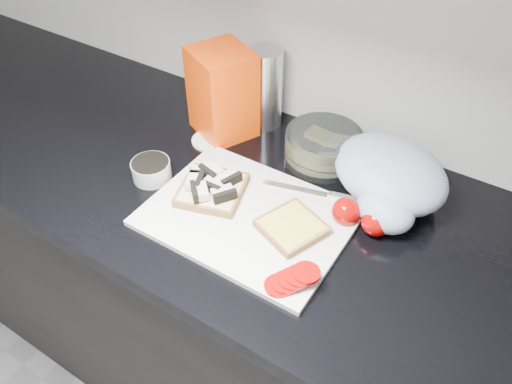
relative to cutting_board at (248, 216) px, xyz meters
The scene contains 14 objects.
base_cabinet 0.48m from the cutting_board, 79.13° to the left, with size 3.50×0.60×0.86m, color black.
countertop 0.08m from the cutting_board, 79.13° to the left, with size 3.50×0.64×0.04m, color black.
cutting_board is the anchor object (origin of this frame).
bread_left 0.10m from the cutting_board, behind, with size 0.17×0.17×0.04m.
bread_right 0.10m from the cutting_board, ahead, with size 0.15×0.15×0.02m.
tomato_slices 0.19m from the cutting_board, 32.60° to the right, with size 0.10×0.11×0.02m.
knife 0.17m from the cutting_board, 52.79° to the left, with size 0.21×0.07×0.01m.
seed_tub 0.25m from the cutting_board, behind, with size 0.09×0.09×0.04m.
tub_lid 0.28m from the cutting_board, 142.34° to the left, with size 0.09×0.09×0.01m, color silver.
glass_bowl 0.26m from the cutting_board, 81.31° to the left, with size 0.17×0.17×0.07m.
bread_bag 0.33m from the cutting_board, 133.95° to the left, with size 0.14×0.13×0.21m, color #F82F04.
steel_canister 0.36m from the cutting_board, 116.09° to the left, with size 0.08×0.08×0.20m, color silver.
grocery_bag 0.30m from the cutting_board, 45.00° to the left, with size 0.32×0.31×0.11m.
whole_tomatoes 0.23m from the cutting_board, 26.33° to the left, with size 0.12×0.06×0.06m.
Camera 1 is at (0.38, 0.53, 1.63)m, focal length 35.00 mm.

